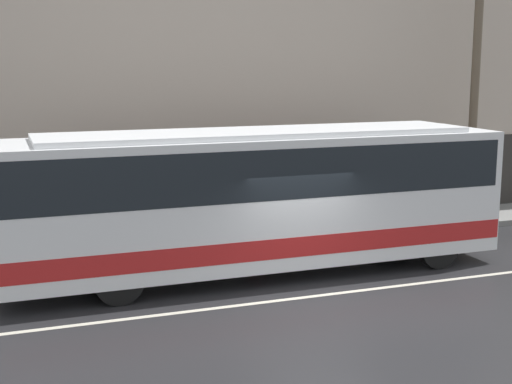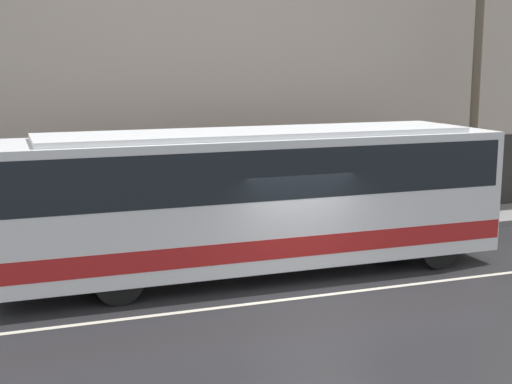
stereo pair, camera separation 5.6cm
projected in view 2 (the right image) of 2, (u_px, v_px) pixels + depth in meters
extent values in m
plane|color=#262628|center=(314.00, 296.00, 15.17)|extent=(60.00, 60.00, 0.00)
cube|color=gray|center=(238.00, 238.00, 19.89)|extent=(60.00, 2.24, 0.17)
cube|color=#B7A899|center=(223.00, 57.00, 20.16)|extent=(60.00, 0.30, 10.13)
cube|color=#2D2B28|center=(226.00, 189.00, 20.70)|extent=(60.00, 0.06, 2.53)
cube|color=beige|center=(314.00, 296.00, 15.17)|extent=(54.00, 0.14, 0.01)
cube|color=white|center=(258.00, 198.00, 16.52)|extent=(11.69, 2.49, 2.92)
cube|color=#B21E1E|center=(258.00, 236.00, 16.69)|extent=(11.63, 2.52, 0.45)
cube|color=black|center=(258.00, 167.00, 16.39)|extent=(11.34, 2.51, 1.11)
cube|color=orange|center=(470.00, 135.00, 18.23)|extent=(0.12, 1.87, 0.28)
cube|color=white|center=(258.00, 133.00, 16.25)|extent=(9.93, 2.12, 0.12)
cylinder|color=black|center=(439.00, 247.00, 17.17)|extent=(1.03, 0.28, 1.03)
cylinder|color=black|center=(392.00, 228.00, 19.18)|extent=(1.03, 0.28, 1.03)
cylinder|color=black|center=(119.00, 280.00, 14.60)|extent=(1.03, 0.28, 1.03)
cylinder|color=black|center=(104.00, 254.00, 16.61)|extent=(1.03, 0.28, 1.03)
cylinder|color=brown|center=(476.00, 88.00, 21.38)|extent=(0.26, 0.26, 7.94)
cylinder|color=maroon|center=(257.00, 208.00, 19.85)|extent=(0.36, 0.36, 1.45)
sphere|color=tan|center=(257.00, 178.00, 19.70)|extent=(0.27, 0.27, 0.27)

